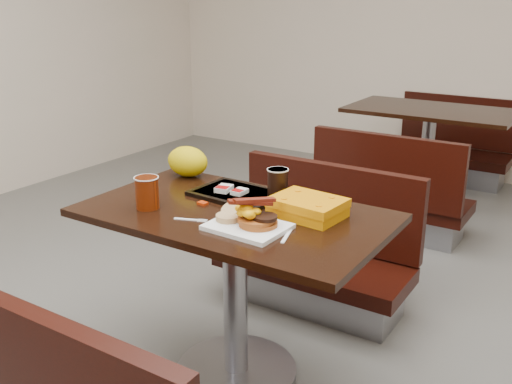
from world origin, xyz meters
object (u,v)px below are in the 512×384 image
Objects in this scene: bench_near_n at (313,242)px; pancake_stack at (258,221)px; fork at (186,219)px; bench_far_n at (451,141)px; tray at (238,194)px; hashbrown_sleeve_right at (239,192)px; table_near at (235,296)px; coffee_cup_near at (147,193)px; hashbrown_sleeve_left at (224,189)px; knife at (288,234)px; platter at (248,227)px; clamshell at (308,207)px; paper_bag at (188,161)px; coffee_cup_far at (278,183)px; table_far at (427,157)px; bench_far_s at (395,182)px.

pancake_stack reaches higher than bench_near_n.
bench_far_n is at bearing 67.37° from fork.
bench_far_n is at bearing 92.42° from tray.
table_near is at bearing -62.00° from hashbrown_sleeve_right.
coffee_cup_near reaches higher than hashbrown_sleeve_left.
knife is 0.47m from tray.
coffee_cup_near is at bearing -95.16° from bench_far_n.
knife is at bearing 13.44° from platter.
paper_bag is at bearing 172.38° from clamshell.
fork reaches higher than bench_far_n.
table_far is at bearing 91.78° from coffee_cup_far.
pancake_stack reaches higher than tray.
table_far is 10.40× the size of coffee_cup_far.
bench_far_s is 3.60× the size of platter.
pancake_stack is (0.18, -3.41, 0.42)m from bench_far_n.
coffee_cup_far is (0.07, 0.21, 0.45)m from table_near.
hashbrown_sleeve_right is 0.59× the size of coffee_cup_far.
fork is at bearing -52.08° from paper_bag.
bench_near_n is (0.00, 0.70, -0.02)m from table_near.
bench_near_n is at bearing 119.65° from clamshell.
bench_far_s is 2.13m from coffee_cup_near.
coffee_cup_far is at bearing 108.52° from pancake_stack.
bench_far_n is at bearing 90.00° from bench_far_s.
paper_bag reaches higher than bench_far_s.
table_near is 9.37× the size of fork.
hashbrown_sleeve_left is at bearing -179.18° from clamshell.
platter reaches higher than fork.
fork is 0.48× the size of clamshell.
coffee_cup_near is 0.82× the size of knife.
pancake_stack reaches higher than hashbrown_sleeve_right.
platter is 1.37× the size of paper_bag.
bench_far_n is 3.18m from hashbrown_sleeve_right.
paper_bag reaches higher than fork.
coffee_cup_far is at bearing 104.28° from platter.
pancake_stack reaches higher than table_near.
table_far is 17.63× the size of hashbrown_sleeve_right.
bench_far_s and bench_far_n have the same top height.
fork is at bearing -92.36° from hashbrown_sleeve_left.
paper_bag is (-0.45, -1.62, 0.46)m from bench_far_s.
hashbrown_sleeve_right is at bearing 134.93° from pancake_stack.
hashbrown_sleeve_right is at bearing 179.06° from clamshell.
bench_far_s is (0.00, 1.20, 0.00)m from bench_near_n.
tray is 0.19m from coffee_cup_far.
clamshell reaches higher than fork.
platter and tray have the same top height.
knife is (0.11, 0.01, -0.03)m from pancake_stack.
table_near is 3.28× the size of tray.
tray is at bearing 135.47° from pancake_stack.
bench_far_n is at bearing 91.37° from coffee_cup_far.
table_near is 17.63× the size of hashbrown_sleeve_right.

